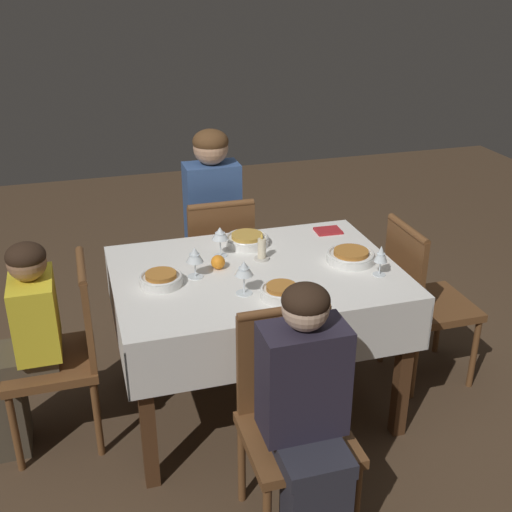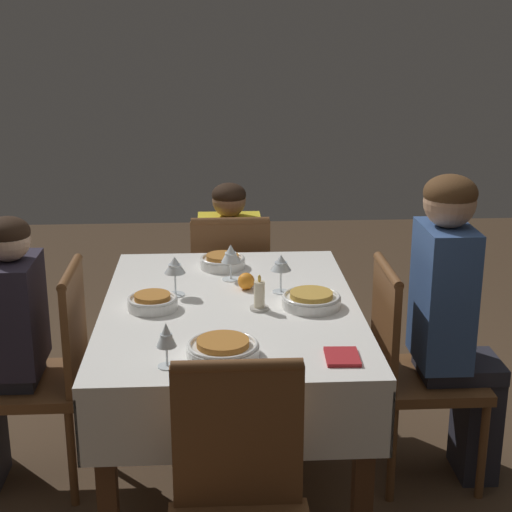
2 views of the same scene
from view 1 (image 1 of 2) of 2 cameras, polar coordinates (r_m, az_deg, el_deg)
ground_plane at (r=3.30m, az=-0.00°, el=-12.94°), size 8.00×8.00×0.00m
dining_table at (r=2.95m, az=-0.00°, el=-2.95°), size 1.29×0.93×0.74m
chair_south at (r=3.62m, az=-3.42°, el=-0.46°), size 0.39×0.40×0.87m
chair_north at (r=2.48m, az=3.22°, el=-13.75°), size 0.39×0.40×0.87m
chair_east at (r=2.96m, az=-16.66°, el=-7.73°), size 0.40×0.39×0.87m
chair_west at (r=3.35m, az=14.47°, el=-3.45°), size 0.40×0.39×0.87m
person_adult_denim at (r=3.67m, az=-4.01°, el=3.31°), size 0.30×0.34×1.21m
person_child_dark at (r=2.30m, az=4.60°, el=-14.02°), size 0.30×0.33×1.07m
person_child_yellow at (r=2.94m, az=-19.93°, el=-7.06°), size 0.33×0.30×0.99m
bowl_south at (r=3.16m, az=-0.79°, el=1.48°), size 0.21×0.21×0.06m
wine_glass_south at (r=3.01m, az=-3.22°, el=1.94°), size 0.08×0.08×0.15m
bowl_north at (r=2.67m, az=2.29°, el=-3.17°), size 0.18×0.18×0.06m
wine_glass_north at (r=2.66m, az=-1.07°, el=-1.22°), size 0.08×0.08×0.15m
bowl_east at (r=2.80m, az=-8.43°, el=-2.02°), size 0.19×0.19×0.06m
wine_glass_east at (r=2.82m, az=-5.47°, el=0.02°), size 0.08×0.08×0.15m
bowl_west at (r=3.02m, az=8.43°, el=0.01°), size 0.22×0.22×0.06m
wine_glass_west at (r=2.88m, az=11.04°, el=0.09°), size 0.06×0.06×0.14m
candle_centerpiece at (r=2.99m, az=0.52°, el=0.48°), size 0.07×0.07×0.13m
orange_fruit at (r=2.92m, az=-3.39°, el=-0.54°), size 0.07×0.07×0.07m
napkin_red_folded at (r=3.34m, az=6.43°, el=2.25°), size 0.14×0.11×0.01m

